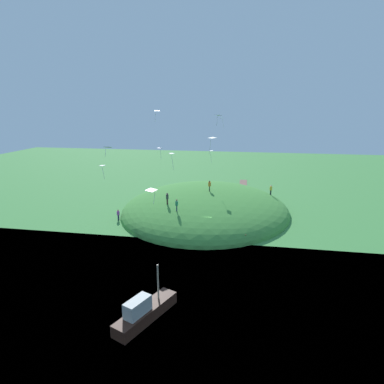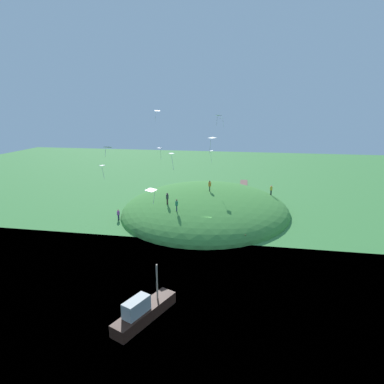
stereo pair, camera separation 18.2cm
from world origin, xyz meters
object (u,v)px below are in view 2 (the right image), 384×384
object	(u,v)px
kite_3	(222,119)
kite_8	(151,191)
kite_2	(160,149)
person_with_child	(177,204)
mooring_post	(245,239)
kite_0	(157,112)
kite_4	(102,167)
person_near_shore	(210,185)
person_watching_kites	(167,197)
person_on_hilltop	(271,189)
kite_7	(108,147)
kite_1	(212,139)
kite_5	(172,155)
kite_9	(211,152)
boat_on_lake	(143,311)
kite_6	(218,116)
person_walking_path	(118,213)

from	to	relation	value
kite_3	kite_8	world-z (taller)	kite_3
kite_2	kite_8	size ratio (longest dim) A/B	0.98
person_with_child	mooring_post	xyz separation A→B (m)	(-3.07, -9.27, -3.14)
kite_0	kite_4	xyz separation A→B (m)	(-16.30, 2.00, -5.88)
person_near_shore	person_watching_kites	size ratio (longest dim) A/B	1.02
person_near_shore	person_on_hilltop	distance (m)	11.17
kite_7	person_watching_kites	bearing A→B (deg)	-34.60
person_with_child	kite_1	bearing A→B (deg)	92.13
kite_1	mooring_post	world-z (taller)	kite_1
kite_5	person_with_child	bearing A→B (deg)	-15.92
kite_9	person_watching_kites	bearing A→B (deg)	146.67
boat_on_lake	kite_3	bearing A→B (deg)	-162.28
kite_2	kite_7	size ratio (longest dim) A/B	1.43
kite_6	person_with_child	bearing A→B (deg)	74.51
boat_on_lake	person_on_hilltop	size ratio (longest dim) A/B	3.65
boat_on_lake	kite_8	xyz separation A→B (m)	(12.12, 2.81, 6.59)
kite_2	kite_9	distance (m)	9.80
kite_8	kite_5	bearing A→B (deg)	-8.11
kite_9	kite_4	bearing A→B (deg)	147.81
person_walking_path	kite_9	bearing A→B (deg)	176.67
kite_8	person_with_child	bearing A→B (deg)	-9.31
person_with_child	kite_9	world-z (taller)	kite_9
kite_6	kite_8	bearing A→B (deg)	131.04
person_near_shore	kite_2	size ratio (longest dim) A/B	1.03
person_near_shore	kite_8	world-z (taller)	kite_8
kite_3	kite_4	world-z (taller)	kite_3
kite_3	kite_6	xyz separation A→B (m)	(-13.48, -0.61, 0.83)
person_with_child	kite_1	world-z (taller)	kite_1
kite_7	kite_5	bearing A→B (deg)	-58.89
kite_5	mooring_post	world-z (taller)	kite_5
kite_1	person_with_child	bearing A→B (deg)	117.66
person_near_shore	mooring_post	size ratio (longest dim) A/B	1.47
person_watching_kites	kite_5	distance (m)	7.51
kite_7	kite_0	bearing A→B (deg)	-6.98
kite_2	person_on_hilltop	bearing A→B (deg)	-56.93
kite_9	person_with_child	bearing A→B (deg)	161.70
kite_0	kite_6	world-z (taller)	kite_0
person_walking_path	mooring_post	distance (m)	19.44
person_with_child	kite_3	xyz separation A→B (m)	(11.97, -4.85, 10.71)
kite_1	kite_4	xyz separation A→B (m)	(-8.77, 11.55, -2.54)
person_on_hilltop	kite_4	distance (m)	29.26
person_watching_kites	kite_6	bearing A→B (deg)	-63.29
boat_on_lake	person_walking_path	xyz separation A→B (m)	(21.79, 11.00, 0.25)
boat_on_lake	kite_4	size ratio (longest dim) A/B	3.95
kite_5	person_watching_kites	bearing A→B (deg)	24.50
person_with_child	kite_3	size ratio (longest dim) A/B	1.14
person_near_shore	kite_5	size ratio (longest dim) A/B	0.80
kite_8	boat_on_lake	bearing A→B (deg)	-166.95
person_walking_path	person_on_hilltop	distance (m)	25.25
person_near_shore	kite_3	size ratio (longest dim) A/B	1.17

